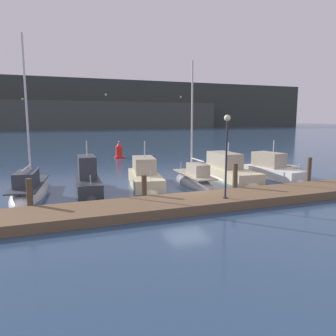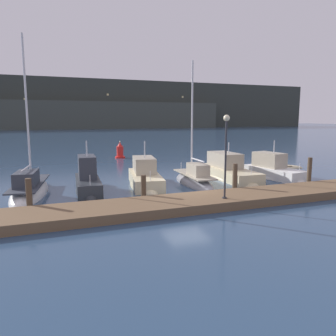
# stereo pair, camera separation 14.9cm
# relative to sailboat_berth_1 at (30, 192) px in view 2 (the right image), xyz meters

# --- Properties ---
(ground_plane) EXTENTS (400.00, 400.00, 0.00)m
(ground_plane) POSITION_rel_sailboat_berth_1_xyz_m (8.58, -3.59, -0.15)
(ground_plane) COLOR navy
(dock) EXTENTS (23.27, 2.80, 0.45)m
(dock) POSITION_rel_sailboat_berth_1_xyz_m (8.58, -5.93, 0.08)
(dock) COLOR brown
(dock) RESTS_ON ground
(mooring_pile_0) EXTENTS (0.28, 0.28, 1.70)m
(mooring_pile_0) POSITION_rel_sailboat_berth_1_xyz_m (0.15, -4.28, 0.70)
(mooring_pile_0) COLOR #4C3D2D
(mooring_pile_0) RESTS_ON ground
(mooring_pile_1) EXTENTS (0.28, 0.28, 1.51)m
(mooring_pile_1) POSITION_rel_sailboat_berth_1_xyz_m (5.77, -4.28, 0.61)
(mooring_pile_1) COLOR #4C3D2D
(mooring_pile_1) RESTS_ON ground
(mooring_pile_2) EXTENTS (0.28, 0.28, 1.84)m
(mooring_pile_2) POSITION_rel_sailboat_berth_1_xyz_m (11.38, -4.28, 0.77)
(mooring_pile_2) COLOR #4C3D2D
(mooring_pile_2) RESTS_ON ground
(mooring_pile_3) EXTENTS (0.28, 0.28, 1.97)m
(mooring_pile_3) POSITION_rel_sailboat_berth_1_xyz_m (17.00, -4.28, 0.83)
(mooring_pile_3) COLOR #4C3D2D
(mooring_pile_3) RESTS_ON ground
(sailboat_berth_1) EXTENTS (2.78, 7.11, 10.08)m
(sailboat_berth_1) POSITION_rel_sailboat_berth_1_xyz_m (0.00, 0.00, 0.00)
(sailboat_berth_1) COLOR white
(sailboat_berth_1) RESTS_ON ground
(motorboat_berth_2) EXTENTS (1.83, 5.26, 3.78)m
(motorboat_berth_2) POSITION_rel_sailboat_berth_1_xyz_m (3.35, -0.31, 0.22)
(motorboat_berth_2) COLOR #2D3338
(motorboat_berth_2) RESTS_ON ground
(motorboat_berth_3) EXTENTS (2.98, 6.21, 3.63)m
(motorboat_berth_3) POSITION_rel_sailboat_berth_1_xyz_m (7.17, 0.11, 0.15)
(motorboat_berth_3) COLOR beige
(motorboat_berth_3) RESTS_ON ground
(sailboat_berth_4) EXTENTS (1.93, 5.70, 8.94)m
(sailboat_berth_4) POSITION_rel_sailboat_berth_1_xyz_m (10.43, -0.69, 0.02)
(sailboat_berth_4) COLOR gray
(sailboat_berth_4) RESTS_ON ground
(motorboat_berth_5) EXTENTS (2.47, 7.08, 3.26)m
(motorboat_berth_5) POSITION_rel_sailboat_berth_1_xyz_m (13.77, 0.40, 0.18)
(motorboat_berth_5) COLOR beige
(motorboat_berth_5) RESTS_ON ground
(motorboat_berth_6) EXTENTS (2.69, 5.71, 3.37)m
(motorboat_berth_6) POSITION_rel_sailboat_berth_1_xyz_m (17.11, -0.56, 0.19)
(motorboat_berth_6) COLOR white
(motorboat_berth_6) RESTS_ON ground
(channel_buoy) EXTENTS (1.13, 1.13, 1.95)m
(channel_buoy) POSITION_rel_sailboat_berth_1_xyz_m (8.93, 15.81, 0.58)
(channel_buoy) COLOR red
(channel_buoy) RESTS_ON ground
(dock_lamppost) EXTENTS (0.32, 0.32, 4.21)m
(dock_lamppost) POSITION_rel_sailboat_berth_1_xyz_m (9.40, -6.50, 3.10)
(dock_lamppost) COLOR #2D2D33
(dock_lamppost) RESTS_ON dock
(hillside_backdrop) EXTENTS (240.00, 23.00, 20.66)m
(hillside_backdrop) POSITION_rel_sailboat_berth_1_xyz_m (7.59, 125.86, 9.38)
(hillside_backdrop) COLOR #333833
(hillside_backdrop) RESTS_ON ground
(rowboat_adrift) EXTENTS (2.84, 1.89, 0.56)m
(rowboat_adrift) POSITION_rel_sailboat_berth_1_xyz_m (21.50, 2.93, -0.15)
(rowboat_adrift) COLOR beige
(rowboat_adrift) RESTS_ON ground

